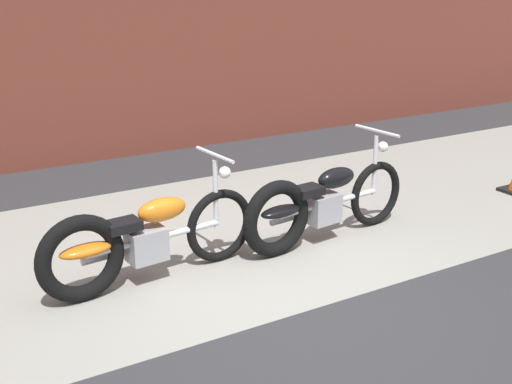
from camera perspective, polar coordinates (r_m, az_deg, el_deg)
name	(u,v)px	position (r m, az deg, el deg)	size (l,w,h in m)	color
ground_plane	(312,310)	(5.10, 5.04, -10.41)	(80.00, 80.00, 0.00)	#2D2D30
sidewalk_slab	(212,235)	(6.45, -3.94, -3.80)	(36.00, 3.50, 0.01)	gray
motorcycle_orange	(138,240)	(5.39, -10.52, -4.27)	(2.01, 0.58, 1.03)	black
motorcycle_black	(317,204)	(6.14, 5.45, -1.10)	(2.00, 0.58, 1.03)	black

